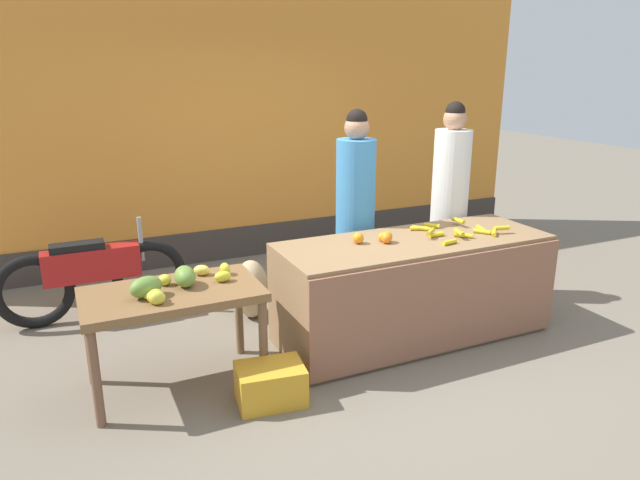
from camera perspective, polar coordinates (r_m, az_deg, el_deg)
The scene contains 12 objects.
ground_plane at distance 4.74m, azimuth 4.04°, elevation -10.23°, with size 24.00×24.00×0.00m, color #756B5B.
market_wall_back at distance 6.70m, azimuth -6.86°, elevation 11.76°, with size 7.05×0.23×3.21m.
fruit_stall_counter at distance 4.79m, azimuth 9.15°, elevation -4.72°, with size 2.21×0.83×0.83m.
side_table_wooden at distance 4.04m, azimuth -14.28°, elevation -5.99°, with size 1.17×0.66×0.71m.
banana_bunch_pile at distance 4.88m, azimuth 13.15°, elevation 0.91°, with size 0.73×0.55×0.07m.
orange_pile at distance 4.53m, azimuth 5.68°, elevation 0.23°, with size 0.30×0.17×0.09m.
mango_papaya_pile at distance 3.98m, azimuth -14.39°, elevation -4.04°, with size 0.75×0.51×0.14m.
vendor_woman_blue_shirt at distance 5.08m, azimuth 3.48°, elevation 2.63°, with size 0.34×0.34×1.81m.
vendor_woman_white_shirt at distance 5.58m, azimuth 12.59°, elevation 3.75°, with size 0.34×0.34×1.84m.
parked_motorcycle at distance 5.43m, azimuth -21.40°, elevation -3.22°, with size 1.60×0.18×0.88m.
produce_crate at distance 3.97m, azimuth -4.88°, elevation -13.92°, with size 0.44×0.32×0.26m, color gold.
produce_sack at distance 5.16m, azimuth -6.73°, elevation -4.80°, with size 0.36×0.30×0.52m, color tan.
Camera 1 is at (-2.06, -3.69, 2.16)m, focal length 32.61 mm.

